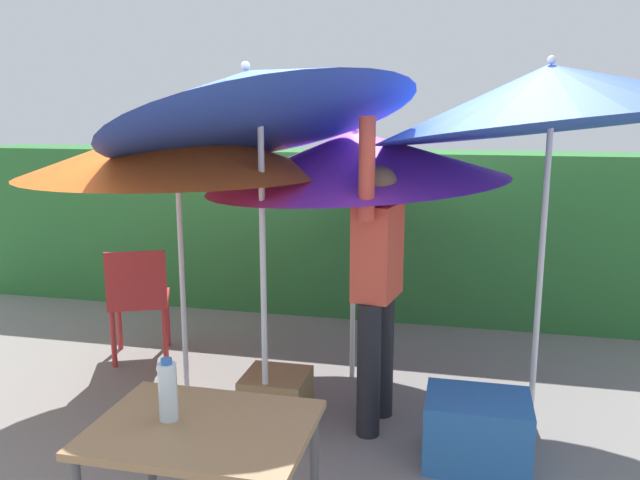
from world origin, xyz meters
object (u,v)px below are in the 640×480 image
object	(u,v)px
crate_cardboard	(276,395)
bottle_water	(168,391)
chair_plastic	(139,296)
folding_table	(203,449)
umbrella_rainbow	(176,148)
umbrella_yellow	(551,97)
umbrella_orange	(355,157)
cooler_box	(477,430)
umbrella_navy	(253,98)
person_vendor	(377,278)

from	to	relation	value
crate_cardboard	bottle_water	xyz separation A→B (m)	(0.07, -1.59, 0.75)
chair_plastic	folding_table	world-z (taller)	chair_plastic
umbrella_rainbow	umbrella_yellow	xyz separation A→B (m)	(2.29, 0.06, 0.31)
umbrella_orange	cooler_box	xyz separation A→B (m)	(0.86, -0.98, -1.41)
umbrella_rainbow	crate_cardboard	xyz separation A→B (m)	(0.72, -0.24, -1.53)
cooler_box	crate_cardboard	world-z (taller)	cooler_box
crate_cardboard	bottle_water	distance (m)	1.76
umbrella_navy	cooler_box	bearing A→B (deg)	-4.52
cooler_box	bottle_water	xyz separation A→B (m)	(-1.16, -1.31, 0.70)
bottle_water	cooler_box	bearing A→B (deg)	48.43
umbrella_rainbow	cooler_box	size ratio (longest dim) A/B	3.56
umbrella_yellow	person_vendor	size ratio (longest dim) A/B	1.25
folding_table	bottle_water	bearing A→B (deg)	175.69
umbrella_rainbow	chair_plastic	distance (m)	1.37
chair_plastic	cooler_box	size ratio (longest dim) A/B	1.59
umbrella_orange	person_vendor	bearing A→B (deg)	-68.69
umbrella_yellow	cooler_box	bearing A→B (deg)	-119.46
crate_cardboard	folding_table	world-z (taller)	folding_table
folding_table	chair_plastic	bearing A→B (deg)	123.54
umbrella_navy	person_vendor	size ratio (longest dim) A/B	1.33
umbrella_yellow	chair_plastic	bearing A→B (deg)	172.53
umbrella_navy	bottle_water	size ratio (longest dim) A/B	10.39
umbrella_navy	umbrella_rainbow	bearing A→B (deg)	147.74
chair_plastic	umbrella_navy	bearing A→B (deg)	-34.53
person_vendor	chair_plastic	xyz separation A→B (m)	(-1.92, 0.64, -0.42)
umbrella_navy	cooler_box	size ratio (longest dim) A/B	4.44
umbrella_navy	cooler_box	distance (m)	2.20
person_vendor	crate_cardboard	world-z (taller)	person_vendor
umbrella_navy	bottle_water	world-z (taller)	umbrella_navy
cooler_box	folding_table	xyz separation A→B (m)	(-1.02, -1.32, 0.49)
umbrella_rainbow	cooler_box	distance (m)	2.51
umbrella_yellow	bottle_water	xyz separation A→B (m)	(-1.49, -1.89, -1.10)
umbrella_yellow	cooler_box	world-z (taller)	umbrella_yellow
person_vendor	crate_cardboard	size ratio (longest dim) A/B	4.73
umbrella_yellow	umbrella_navy	world-z (taller)	umbrella_navy
person_vendor	bottle_water	bearing A→B (deg)	-108.75
bottle_water	umbrella_rainbow	bearing A→B (deg)	113.51
umbrella_yellow	bottle_water	bearing A→B (deg)	-128.21
umbrella_yellow	person_vendor	xyz separation A→B (m)	(-0.94, -0.26, -1.05)
umbrella_orange	umbrella_navy	world-z (taller)	umbrella_navy
umbrella_navy	cooler_box	world-z (taller)	umbrella_navy
bottle_water	person_vendor	bearing A→B (deg)	71.25
crate_cardboard	chair_plastic	bearing A→B (deg)	152.58
folding_table	person_vendor	bearing A→B (deg)	75.77
umbrella_rainbow	umbrella_orange	xyz separation A→B (m)	(1.09, 0.46, -0.07)
umbrella_yellow	chair_plastic	xyz separation A→B (m)	(-2.86, 0.38, -1.48)
umbrella_yellow	umbrella_navy	distance (m)	1.68
umbrella_rainbow	umbrella_orange	size ratio (longest dim) A/B	0.96
bottle_water	umbrella_navy	bearing A→B (deg)	95.01
umbrella_rainbow	person_vendor	bearing A→B (deg)	-8.67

